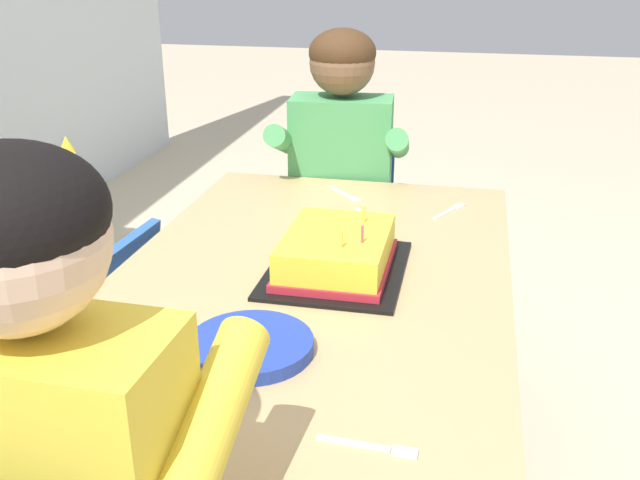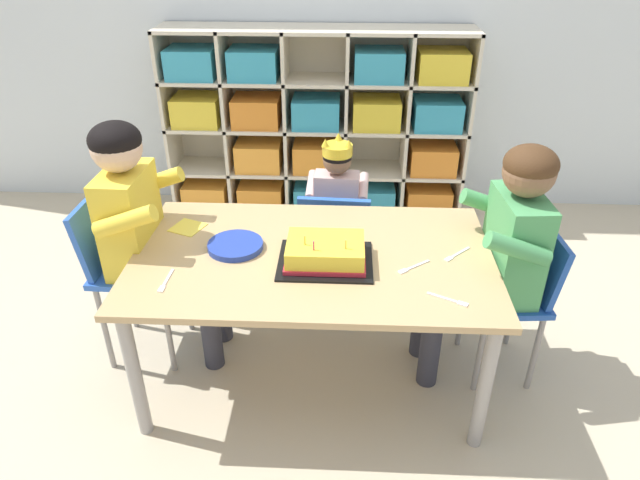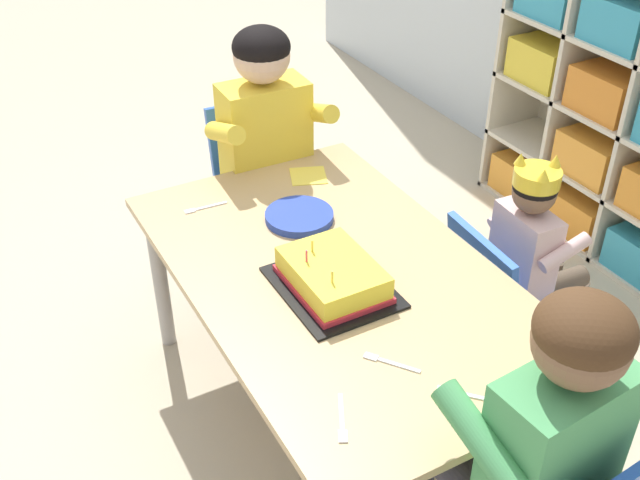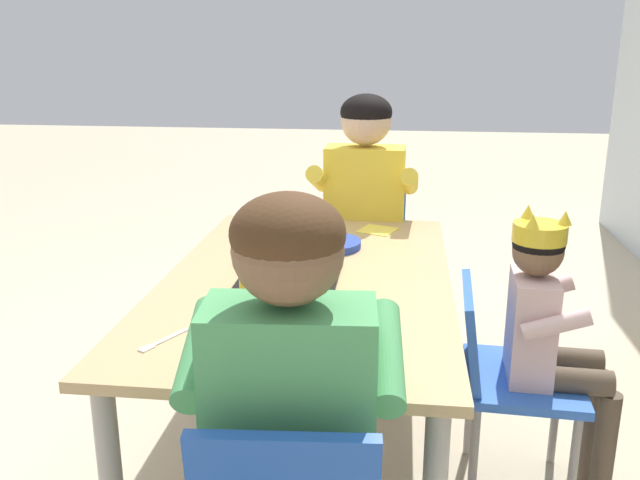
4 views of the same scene
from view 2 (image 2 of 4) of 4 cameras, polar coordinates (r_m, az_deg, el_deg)
name	(u,v)px [view 2 (image 2 of 4)]	position (r m, az deg, el deg)	size (l,w,h in m)	color
ground	(314,371)	(2.50, -0.65, -13.02)	(16.00, 16.00, 0.00)	beige
storage_cubby_shelf	(319,131)	(3.53, -0.14, 10.90)	(1.81, 0.31, 1.14)	beige
activity_table	(313,268)	(2.17, -0.74, -2.89)	(1.36, 0.82, 0.59)	tan
classroom_chair_blue	(335,232)	(2.73, 1.54, 0.78)	(0.37, 0.35, 0.61)	blue
child_with_crown	(337,196)	(2.75, 1.75, 4.49)	(0.30, 0.31, 0.83)	beige
classroom_chair_adult_side	(125,262)	(2.48, -19.01, -2.14)	(0.36, 0.35, 0.73)	blue
adult_helper_seated	(145,220)	(2.34, -17.17, 1.94)	(0.44, 0.41, 1.06)	yellow
classroom_chair_guest_side	(518,288)	(2.41, 19.30, -4.57)	(0.33, 0.36, 0.66)	#1E4CA8
guest_at_table_side	(500,243)	(2.26, 17.65, -0.27)	(0.44, 0.42, 1.01)	#4C9E5B
birthday_cake_on_tray	(325,253)	(2.08, 0.54, -1.35)	(0.35, 0.28, 0.12)	black
paper_plate_stack	(235,246)	(2.19, -8.52, -0.56)	(0.21, 0.21, 0.02)	#233DA3
paper_napkin_square	(188,227)	(2.38, -13.18, 1.25)	(0.12, 0.12, 0.00)	#F4DB4C
fork_near_child_seat	(450,300)	(1.95, 12.97, -5.90)	(0.13, 0.08, 0.00)	white
fork_beside_plate_stack	(412,267)	(2.09, 9.26, -2.74)	(0.12, 0.10, 0.00)	white
fork_by_napkin	(456,255)	(2.19, 13.53, -1.46)	(0.11, 0.11, 0.00)	white
fork_scattered_mid_table	(166,282)	(2.06, -15.29, -4.09)	(0.02, 0.14, 0.00)	white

